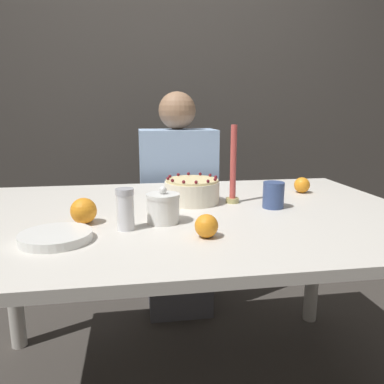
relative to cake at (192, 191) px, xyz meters
The scene contains 12 objects.
wall_behind 1.37m from the cake, 91.89° to the left, with size 8.00×0.05×2.60m.
dining_table 0.19m from the cake, 109.07° to the right, with size 1.60×1.07×0.76m.
cake is the anchor object (origin of this frame).
sugar_bowl 0.27m from the cake, 118.21° to the right, with size 0.10×0.10×0.11m.
sugar_shaker 0.38m from the cake, 129.46° to the right, with size 0.05×0.05×0.12m.
plate_stack 0.56m from the cake, 139.37° to the right, with size 0.19×0.19×0.02m.
candle 0.17m from the cake, ahead, with size 0.05×0.05×0.29m.
cup 0.30m from the cake, 24.09° to the right, with size 0.08×0.08×0.09m.
orange_fruit_0 0.50m from the cake, 11.61° to the left, with size 0.07×0.07×0.07m.
orange_fruit_1 0.40m from the cake, 93.36° to the right, with size 0.07×0.07×0.07m.
orange_fruit_2 0.43m from the cake, 150.06° to the right, with size 0.08×0.08×0.08m.
person_man_blue_shirt 0.68m from the cake, 88.20° to the left, with size 0.40×0.34×1.20m.
Camera 1 is at (-0.17, -1.24, 1.10)m, focal length 35.00 mm.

